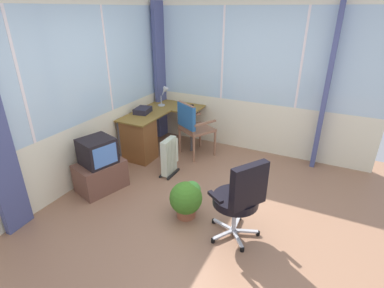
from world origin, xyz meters
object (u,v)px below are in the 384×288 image
at_px(desk, 142,135).
at_px(potted_plant, 187,198).
at_px(tv_remote, 190,105).
at_px(wooden_armchair, 191,123).
at_px(desk_lamp, 165,93).
at_px(tv_on_stand, 100,167).
at_px(space_heater, 170,156).
at_px(paper_tray, 143,110).
at_px(office_chair, 241,196).

height_order(desk, potted_plant, desk).
relative_size(tv_remote, wooden_armchair, 0.16).
xyz_separation_m(desk_lamp, tv_on_stand, (-1.87, -0.03, -0.61)).
bearing_deg(wooden_armchair, potted_plant, -155.24).
relative_size(desk_lamp, potted_plant, 0.78).
xyz_separation_m(desk_lamp, space_heater, (-1.07, -0.69, -0.66)).
bearing_deg(space_heater, paper_tray, 58.48).
bearing_deg(paper_tray, space_heater, -121.52).
bearing_deg(tv_remote, wooden_armchair, 179.62).
height_order(desk_lamp, wooden_armchair, desk_lamp).
distance_m(tv_on_stand, space_heater, 1.04).
bearing_deg(office_chair, potted_plant, 82.29).
relative_size(desk, wooden_armchair, 1.48).
distance_m(desk, desk_lamp, 0.96).
distance_m(office_chair, tv_on_stand, 2.07).
height_order(space_heater, potted_plant, space_heater).
relative_size(desk_lamp, tv_remote, 2.41).
distance_m(paper_tray, potted_plant, 2.07).
distance_m(desk_lamp, tv_remote, 0.50).
distance_m(wooden_armchair, space_heater, 0.76).
bearing_deg(tv_remote, space_heater, 163.01).
bearing_deg(potted_plant, wooden_armchair, 24.76).
xyz_separation_m(desk_lamp, office_chair, (-1.98, -2.09, -0.39)).
xyz_separation_m(desk, wooden_armchair, (0.40, -0.72, 0.21)).
relative_size(space_heater, potted_plant, 1.27).
bearing_deg(tv_remote, potted_plant, 176.26).
distance_m(tv_remote, wooden_armchair, 0.60).
xyz_separation_m(desk, tv_remote, (0.92, -0.43, 0.33)).
height_order(tv_remote, tv_on_stand, tv_on_stand).
relative_size(office_chair, potted_plant, 2.10).
distance_m(desk, wooden_armchair, 0.85).
bearing_deg(paper_tray, desk_lamp, -11.47).
relative_size(desk_lamp, tv_on_stand, 0.47).
relative_size(desk, office_chair, 1.45).
bearing_deg(tv_on_stand, desk_lamp, 1.07).
bearing_deg(potted_plant, desk, 52.15).
bearing_deg(desk_lamp, tv_on_stand, -178.93).
xyz_separation_m(tv_remote, tv_on_stand, (-2.01, 0.39, -0.39)).
distance_m(paper_tray, tv_on_stand, 1.37).
distance_m(desk_lamp, wooden_armchair, 0.88).
bearing_deg(desk, paper_tray, 26.54).
bearing_deg(office_chair, desk_lamp, 46.67).
height_order(paper_tray, potted_plant, paper_tray).
distance_m(desk_lamp, tv_on_stand, 1.97).
relative_size(paper_tray, potted_plant, 0.64).
height_order(tv_remote, wooden_armchair, wooden_armchair).
bearing_deg(paper_tray, office_chair, -122.40).
distance_m(desk, potted_plant, 1.80).
xyz_separation_m(desk_lamp, tv_remote, (0.14, -0.42, -0.22)).
xyz_separation_m(desk, paper_tray, (0.21, 0.10, 0.37)).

